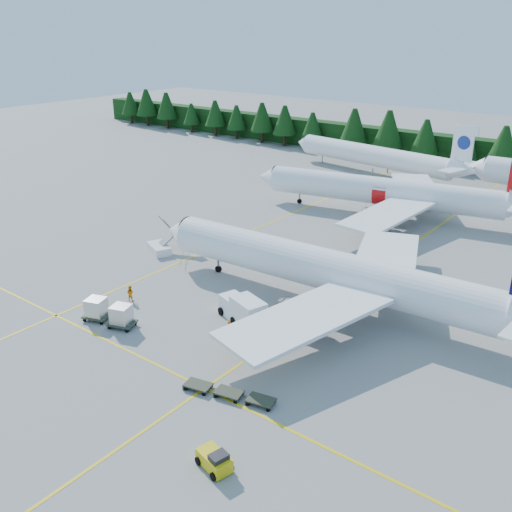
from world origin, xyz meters
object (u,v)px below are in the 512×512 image
Objects in this scene: airliner_navy at (317,268)px; airstairs at (161,246)px; baggage_tug at (215,460)px; airliner_red at (378,191)px; service_truck at (242,309)px.

airliner_navy reaches higher than airstairs.
airstairs is 39.26m from baggage_tug.
airliner_red is (-8.46, 30.64, -0.13)m from airliner_navy.
service_truck is (-3.25, -8.25, -2.37)m from airliner_navy.
airliner_navy is 7.05× the size of service_truck.
airstairs is (-22.90, -0.29, -2.97)m from airliner_navy.
airstairs is at bearing 177.98° from airliner_navy.
airliner_red reaches higher than airstairs.
airliner_navy is 26.13m from baggage_tug.
airliner_navy reaches higher than service_truck.
airstairs reaches higher than service_truck.
airliner_red is 39.30m from service_truck.
airstairs is at bearing -126.48° from airliner_red.
baggage_tug is (7.80, -24.75, -3.08)m from airliner_navy.
airstairs is (-14.45, -30.93, -2.84)m from airliner_red.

